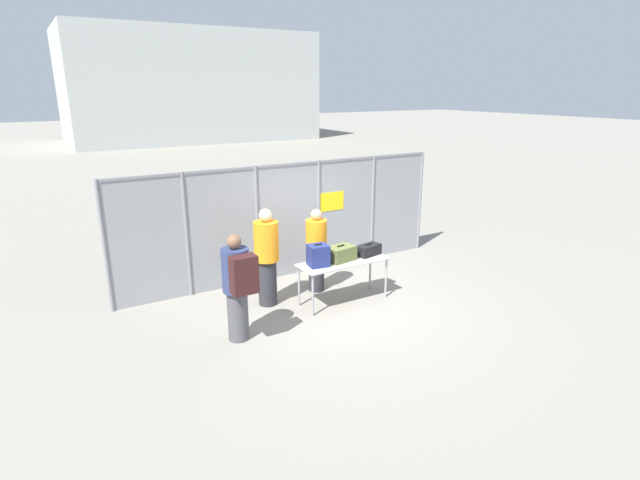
{
  "coord_description": "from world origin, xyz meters",
  "views": [
    {
      "loc": [
        -4.53,
        -6.88,
        3.8
      ],
      "look_at": [
        0.06,
        0.8,
        1.05
      ],
      "focal_mm": 28.0,
      "sensor_mm": 36.0,
      "label": 1
    }
  ],
  "objects_px": {
    "inspection_table": "(344,265)",
    "suitcase_olive": "(341,253)",
    "traveler_hooded": "(238,284)",
    "security_worker_far": "(267,256)",
    "suitcase_black": "(369,250)",
    "utility_trailer": "(326,223)",
    "suitcase_navy": "(318,255)",
    "security_worker_near": "(316,249)"
  },
  "relations": [
    {
      "from": "suitcase_navy",
      "to": "security_worker_far",
      "type": "bearing_deg",
      "value": 141.26
    },
    {
      "from": "utility_trailer",
      "to": "suitcase_black",
      "type": "bearing_deg",
      "value": -109.48
    },
    {
      "from": "suitcase_navy",
      "to": "suitcase_black",
      "type": "bearing_deg",
      "value": 0.36
    },
    {
      "from": "suitcase_black",
      "to": "utility_trailer",
      "type": "distance_m",
      "value": 3.88
    },
    {
      "from": "inspection_table",
      "to": "security_worker_far",
      "type": "bearing_deg",
      "value": 153.85
    },
    {
      "from": "inspection_table",
      "to": "suitcase_black",
      "type": "relative_size",
      "value": 3.39
    },
    {
      "from": "traveler_hooded",
      "to": "security_worker_far",
      "type": "bearing_deg",
      "value": 32.91
    },
    {
      "from": "suitcase_black",
      "to": "traveler_hooded",
      "type": "height_order",
      "value": "traveler_hooded"
    },
    {
      "from": "suitcase_black",
      "to": "security_worker_near",
      "type": "xyz_separation_m",
      "value": [
        -0.74,
        0.68,
        -0.05
      ]
    },
    {
      "from": "security_worker_near",
      "to": "inspection_table",
      "type": "bearing_deg",
      "value": 96.48
    },
    {
      "from": "utility_trailer",
      "to": "inspection_table",
      "type": "bearing_deg",
      "value": -116.97
    },
    {
      "from": "suitcase_black",
      "to": "utility_trailer",
      "type": "height_order",
      "value": "suitcase_black"
    },
    {
      "from": "security_worker_far",
      "to": "utility_trailer",
      "type": "xyz_separation_m",
      "value": [
        3.11,
        3.05,
        -0.53
      ]
    },
    {
      "from": "suitcase_black",
      "to": "traveler_hooded",
      "type": "distance_m",
      "value": 2.82
    },
    {
      "from": "suitcase_black",
      "to": "utility_trailer",
      "type": "bearing_deg",
      "value": 70.52
    },
    {
      "from": "suitcase_navy",
      "to": "utility_trailer",
      "type": "relative_size",
      "value": 0.1
    },
    {
      "from": "traveler_hooded",
      "to": "security_worker_near",
      "type": "distance_m",
      "value": 2.34
    },
    {
      "from": "security_worker_far",
      "to": "utility_trailer",
      "type": "height_order",
      "value": "security_worker_far"
    },
    {
      "from": "suitcase_black",
      "to": "utility_trailer",
      "type": "relative_size",
      "value": 0.13
    },
    {
      "from": "suitcase_olive",
      "to": "security_worker_far",
      "type": "distance_m",
      "value": 1.33
    },
    {
      "from": "suitcase_navy",
      "to": "suitcase_olive",
      "type": "relative_size",
      "value": 0.73
    },
    {
      "from": "suitcase_navy",
      "to": "suitcase_olive",
      "type": "xyz_separation_m",
      "value": [
        0.49,
        0.03,
        -0.06
      ]
    },
    {
      "from": "suitcase_olive",
      "to": "utility_trailer",
      "type": "relative_size",
      "value": 0.14
    },
    {
      "from": "security_worker_near",
      "to": "suitcase_olive",
      "type": "bearing_deg",
      "value": 95.4
    },
    {
      "from": "inspection_table",
      "to": "suitcase_olive",
      "type": "bearing_deg",
      "value": 113.31
    },
    {
      "from": "utility_trailer",
      "to": "suitcase_olive",
      "type": "bearing_deg",
      "value": -117.68
    },
    {
      "from": "suitcase_olive",
      "to": "traveler_hooded",
      "type": "height_order",
      "value": "traveler_hooded"
    },
    {
      "from": "suitcase_navy",
      "to": "security_worker_far",
      "type": "height_order",
      "value": "security_worker_far"
    },
    {
      "from": "suitcase_navy",
      "to": "suitcase_olive",
      "type": "bearing_deg",
      "value": 3.44
    },
    {
      "from": "inspection_table",
      "to": "suitcase_black",
      "type": "distance_m",
      "value": 0.61
    },
    {
      "from": "security_worker_near",
      "to": "security_worker_far",
      "type": "bearing_deg",
      "value": -0.26
    },
    {
      "from": "suitcase_black",
      "to": "security_worker_far",
      "type": "height_order",
      "value": "security_worker_far"
    },
    {
      "from": "suitcase_navy",
      "to": "utility_trailer",
      "type": "height_order",
      "value": "suitcase_navy"
    },
    {
      "from": "inspection_table",
      "to": "traveler_hooded",
      "type": "distance_m",
      "value": 2.25
    },
    {
      "from": "inspection_table",
      "to": "utility_trailer",
      "type": "relative_size",
      "value": 0.43
    },
    {
      "from": "traveler_hooded",
      "to": "utility_trailer",
      "type": "distance_m",
      "value": 5.79
    },
    {
      "from": "inspection_table",
      "to": "suitcase_olive",
      "type": "distance_m",
      "value": 0.22
    },
    {
      "from": "security_worker_far",
      "to": "inspection_table",
      "type": "bearing_deg",
      "value": 167.01
    },
    {
      "from": "inspection_table",
      "to": "security_worker_near",
      "type": "xyz_separation_m",
      "value": [
        -0.15,
        0.71,
        0.13
      ]
    },
    {
      "from": "inspection_table",
      "to": "security_worker_far",
      "type": "height_order",
      "value": "security_worker_far"
    },
    {
      "from": "suitcase_navy",
      "to": "traveler_hooded",
      "type": "xyz_separation_m",
      "value": [
        -1.68,
        -0.45,
        -0.04
      ]
    },
    {
      "from": "inspection_table",
      "to": "security_worker_far",
      "type": "distance_m",
      "value": 1.4
    }
  ]
}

